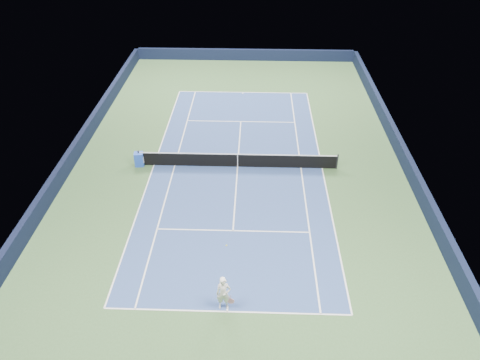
{
  "coord_description": "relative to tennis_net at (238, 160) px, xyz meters",
  "views": [
    {
      "loc": [
        1.04,
        -25.62,
        16.43
      ],
      "look_at": [
        0.26,
        -3.0,
        1.0
      ],
      "focal_mm": 35.0,
      "sensor_mm": 36.0,
      "label": 1
    }
  ],
  "objects": [
    {
      "name": "sponsor_cube",
      "position": [
        -6.4,
        -0.04,
        -0.04
      ],
      "size": [
        0.63,
        0.58,
        0.93
      ],
      "color": "blue",
      "rests_on": "ground"
    },
    {
      "name": "center_service_line",
      "position": [
        0.0,
        0.0,
        -0.5
      ],
      "size": [
        0.08,
        12.8,
        0.0
      ],
      "primitive_type": "cube",
      "color": "white",
      "rests_on": "ground"
    },
    {
      "name": "sideline_singles_left",
      "position": [
        -4.12,
        0.0,
        -0.5
      ],
      "size": [
        0.08,
        23.77,
        0.0
      ],
      "primitive_type": "cube",
      "color": "white",
      "rests_on": "ground"
    },
    {
      "name": "tennis_net",
      "position": [
        0.0,
        0.0,
        0.0
      ],
      "size": [
        12.9,
        0.1,
        1.07
      ],
      "color": "black",
      "rests_on": "ground"
    },
    {
      "name": "center_mark_far",
      "position": [
        0.0,
        11.73,
        -0.5
      ],
      "size": [
        0.08,
        0.3,
        0.0
      ],
      "primitive_type": "cube",
      "color": "white",
      "rests_on": "ground"
    },
    {
      "name": "sideline_doubles_right",
      "position": [
        5.49,
        0.0,
        -0.5
      ],
      "size": [
        0.08,
        23.77,
        0.0
      ],
      "primitive_type": "cube",
      "color": "white",
      "rests_on": "ground"
    },
    {
      "name": "tennis_player",
      "position": [
        -0.16,
        -11.63,
        0.38
      ],
      "size": [
        0.8,
        1.25,
        2.81
      ],
      "color": "white",
      "rests_on": "ground"
    },
    {
      "name": "sideline_singles_right",
      "position": [
        4.12,
        0.0,
        -0.5
      ],
      "size": [
        0.08,
        23.77,
        0.0
      ],
      "primitive_type": "cube",
      "color": "white",
      "rests_on": "ground"
    },
    {
      "name": "sideline_doubles_left",
      "position": [
        -5.49,
        0.0,
        -0.5
      ],
      "size": [
        0.08,
        23.77,
        0.0
      ],
      "primitive_type": "cube",
      "color": "white",
      "rests_on": "ground"
    },
    {
      "name": "wall_right",
      "position": [
        10.82,
        0.0,
        0.05
      ],
      "size": [
        0.35,
        40.0,
        1.1
      ],
      "primitive_type": "cube",
      "color": "#101832",
      "rests_on": "ground"
    },
    {
      "name": "baseline_near",
      "position": [
        0.0,
        -11.88,
        -0.5
      ],
      "size": [
        10.97,
        0.08,
        0.0
      ],
      "primitive_type": "cube",
      "color": "white",
      "rests_on": "ground"
    },
    {
      "name": "ground",
      "position": [
        0.0,
        0.0,
        -0.5
      ],
      "size": [
        40.0,
        40.0,
        0.0
      ],
      "primitive_type": "plane",
      "color": "#35552E",
      "rests_on": "ground"
    },
    {
      "name": "wall_far",
      "position": [
        0.0,
        19.82,
        0.05
      ],
      "size": [
        22.0,
        0.35,
        1.1
      ],
      "primitive_type": "cube",
      "color": "black",
      "rests_on": "ground"
    },
    {
      "name": "baseline_far",
      "position": [
        0.0,
        11.88,
        -0.5
      ],
      "size": [
        10.97,
        0.08,
        0.0
      ],
      "primitive_type": "cube",
      "color": "white",
      "rests_on": "ground"
    },
    {
      "name": "court_surface",
      "position": [
        0.0,
        0.0,
        -0.5
      ],
      "size": [
        10.97,
        23.77,
        0.01
      ],
      "primitive_type": "cube",
      "color": "navy",
      "rests_on": "ground"
    },
    {
      "name": "center_mark_near",
      "position": [
        0.0,
        -11.73,
        -0.5
      ],
      "size": [
        0.08,
        0.3,
        0.0
      ],
      "primitive_type": "cube",
      "color": "white",
      "rests_on": "ground"
    },
    {
      "name": "service_line_near",
      "position": [
        0.0,
        -6.4,
        -0.5
      ],
      "size": [
        8.23,
        0.08,
        0.0
      ],
      "primitive_type": "cube",
      "color": "white",
      "rests_on": "ground"
    },
    {
      "name": "wall_left",
      "position": [
        -10.82,
        0.0,
        0.05
      ],
      "size": [
        0.35,
        40.0,
        1.1
      ],
      "primitive_type": "cube",
      "color": "black",
      "rests_on": "ground"
    },
    {
      "name": "service_line_far",
      "position": [
        0.0,
        6.4,
        -0.5
      ],
      "size": [
        8.23,
        0.08,
        0.0
      ],
      "primitive_type": "cube",
      "color": "white",
      "rests_on": "ground"
    }
  ]
}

